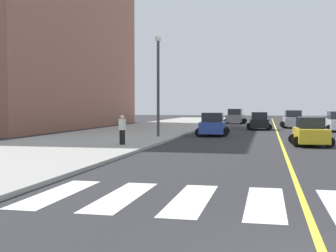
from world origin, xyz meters
TOP-DOWN VIEW (x-y plane):
  - sidewalk_kerb_west at (-12.20, 20.00)m, footprint 10.00×120.00m
  - crosswalk_paint at (0.00, 4.00)m, footprint 13.50×4.00m
  - lane_divider_paint at (0.00, 40.00)m, footprint 0.16×80.00m
  - low_rise_brick_west at (-27.28, 38.52)m, footprint 16.00×32.00m
  - car_yellow_nearest at (1.63, 20.79)m, footprint 2.46×3.84m
  - car_silver_third at (1.84, 43.18)m, footprint 2.73×4.29m
  - car_blue_fourth at (-5.05, 28.33)m, footprint 2.66×4.15m
  - car_gray_fifth at (-5.01, 53.23)m, footprint 2.90×4.53m
  - car_black_sixth at (-1.66, 38.60)m, footprint 2.55×3.98m
  - pedestrian_walking_west at (-8.88, 17.34)m, footprint 0.42×0.42m
  - street_lamp at (-8.55, 24.56)m, footprint 0.44×0.44m

SIDE VIEW (x-z plane):
  - lane_divider_paint at x=0.00m, z-range 0.00..0.01m
  - crosswalk_paint at x=0.00m, z-range 0.00..0.01m
  - sidewalk_kerb_west at x=-12.20m, z-range 0.00..0.15m
  - car_yellow_nearest at x=1.63m, z-range -0.05..1.63m
  - car_black_sixth at x=-1.66m, z-range -0.06..1.69m
  - car_blue_fourth at x=-5.05m, z-range -0.06..1.76m
  - car_silver_third at x=1.84m, z-range -0.06..1.83m
  - car_gray_fifth at x=-5.01m, z-range -0.06..1.92m
  - pedestrian_walking_west at x=-8.88m, z-range 0.24..1.92m
  - street_lamp at x=-8.55m, z-range 0.81..8.03m
  - low_rise_brick_west at x=-27.28m, z-range 0.00..23.53m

